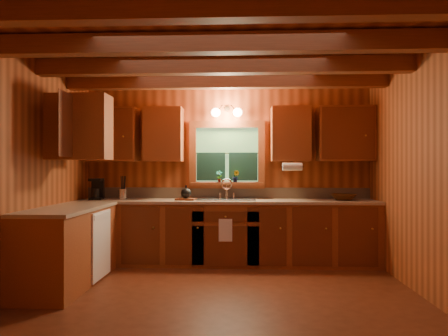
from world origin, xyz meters
The scene contains 20 objects.
room centered at (0.00, 0.00, 1.30)m, with size 4.20×4.20×4.20m.
ceiling_beams centered at (0.00, 0.00, 2.49)m, with size 4.20×2.54×0.18m.
base_cabinets centered at (-0.49, 1.28, 0.43)m, with size 4.20×2.22×0.86m.
countertop centered at (-0.48, 1.29, 0.88)m, with size 4.20×2.24×0.04m.
backsplash centered at (0.00, 1.89, 0.98)m, with size 4.20×0.02×0.16m, color tan.
dishwasher_panel centered at (-1.47, 0.68, 0.43)m, with size 0.02×0.60×0.80m, color white.
upper_cabinets centered at (-0.56, 1.42, 1.84)m, with size 4.19×1.77×0.78m.
window centered at (0.00, 1.87, 1.53)m, with size 1.12×0.08×1.00m.
window_sill centered at (0.00, 1.82, 1.12)m, with size 1.06×0.14×0.04m, color brown.
wall_sconce centered at (0.00, 1.75, 2.16)m, with size 0.45×0.21×0.17m.
paper_towel_roll centered at (0.92, 1.53, 1.37)m, with size 0.11×0.11×0.27m, color white.
dish_towel centered at (0.00, 1.26, 0.52)m, with size 0.18×0.01×0.30m, color white.
sink centered at (0.00, 1.60, 0.86)m, with size 0.82×0.48×0.43m.
coffee_maker centered at (-1.86, 1.59, 1.05)m, with size 0.17×0.22×0.30m.
utensil_crock centered at (-1.50, 1.63, 0.98)m, with size 0.12×0.12×0.34m.
cutting_board centered at (-0.57, 1.53, 0.91)m, with size 0.27×0.19×0.02m, color #602914.
teakettle centered at (-0.57, 1.53, 1.00)m, with size 0.15×0.15×0.19m.
wicker_basket centered at (1.65, 1.60, 0.94)m, with size 0.35×0.35×0.09m, color #48230C.
potted_plant_left centered at (-0.11, 1.80, 1.23)m, with size 0.09×0.06×0.18m, color #602914.
potted_plant_right centered at (0.13, 1.81, 1.23)m, with size 0.10×0.08×0.18m, color #602914.
Camera 1 is at (0.20, -4.05, 1.34)m, focal length 32.04 mm.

